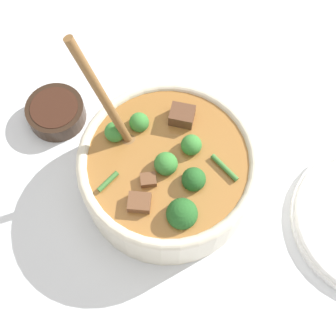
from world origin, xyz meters
TOP-DOWN VIEW (x-y plane):
  - ground_plane at (0.00, 0.00)m, footprint 4.00×4.00m
  - stew_bowl at (-0.00, -0.00)m, footprint 0.26×0.26m
  - condiment_bowl at (-0.10, 0.19)m, footprint 0.09×0.09m

SIDE VIEW (x-z plane):
  - ground_plane at x=0.00m, z-range 0.00..0.00m
  - condiment_bowl at x=-0.10m, z-range 0.00..0.03m
  - stew_bowl at x=0.00m, z-range -0.08..0.19m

